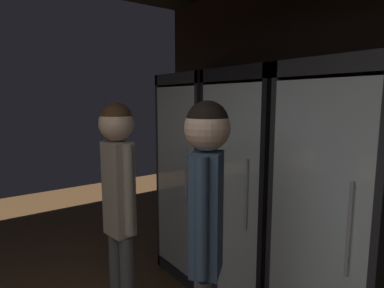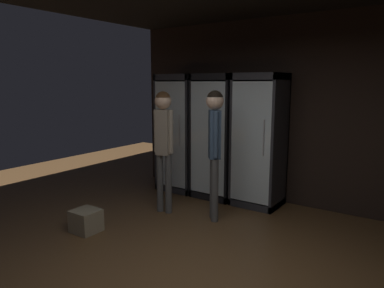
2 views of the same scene
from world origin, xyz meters
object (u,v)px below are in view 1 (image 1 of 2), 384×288
object	(u,v)px
cooler_left	(259,196)
shopper_near	(119,193)
shopper_far	(207,219)
cooler_center	(345,222)
cooler_far_left	(204,177)

from	to	relation	value
cooler_left	shopper_near	bearing A→B (deg)	-101.95
cooler_left	shopper_far	bearing A→B (deg)	-62.43
cooler_center	cooler_left	bearing A→B (deg)	-179.97
cooler_far_left	shopper_far	distance (m)	1.56
cooler_center	shopper_near	xyz separation A→B (m)	(-0.96, -1.11, 0.16)
cooler_left	cooler_center	size ratio (longest dim) A/B	1.00
shopper_near	shopper_far	bearing A→B (deg)	12.28
cooler_far_left	cooler_center	xyz separation A→B (m)	(1.45, 0.00, -0.00)
cooler_left	shopper_far	world-z (taller)	cooler_left
cooler_center	shopper_far	xyz separation A→B (m)	(-0.23, -0.95, 0.17)
cooler_left	shopper_near	xyz separation A→B (m)	(-0.24, -1.11, 0.17)
cooler_left	cooler_center	world-z (taller)	same
cooler_left	shopper_far	distance (m)	1.09
cooler_center	shopper_near	size ratio (longest dim) A/B	1.15
shopper_near	cooler_center	bearing A→B (deg)	49.19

